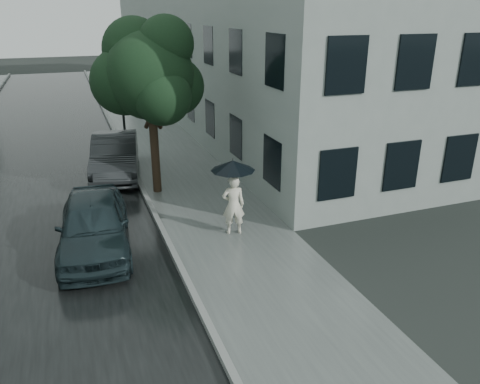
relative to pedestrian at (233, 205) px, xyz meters
name	(u,v)px	position (x,y,z in m)	size (l,w,h in m)	color
ground	(248,269)	(-0.33, -2.00, -0.87)	(120.00, 120.00, 0.00)	black
sidewalk	(161,145)	(-0.08, 10.00, -0.87)	(3.50, 60.00, 0.01)	slate
kerb_near	(122,147)	(-1.91, 10.00, -0.80)	(0.15, 60.00, 0.15)	slate
asphalt_road	(40,156)	(-5.41, 10.00, -0.87)	(6.85, 60.00, 0.00)	black
building_near	(217,35)	(5.14, 17.50, 3.63)	(7.02, 36.00, 9.00)	gray
pedestrian	(233,205)	(0.00, 0.00, 0.00)	(0.63, 0.41, 1.73)	silver
umbrella	(233,165)	(-0.01, -0.01, 1.17)	(1.25, 1.25, 1.29)	black
street_tree	(149,74)	(-1.40, 4.16, 3.16)	(3.73, 3.38, 5.85)	#332619
lamp_post	(117,85)	(-1.71, 11.41, 1.79)	(0.83, 0.44, 4.63)	black
car_near	(94,224)	(-3.75, 0.31, -0.12)	(1.76, 4.39, 1.49)	#19272B
car_far	(115,155)	(-2.53, 6.32, -0.09)	(1.64, 4.69, 1.55)	#26292B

